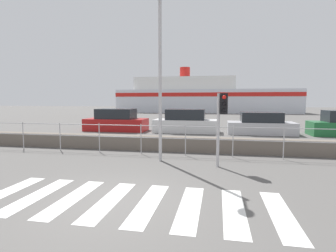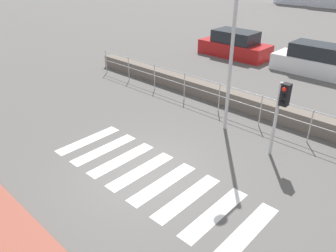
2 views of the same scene
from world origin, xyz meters
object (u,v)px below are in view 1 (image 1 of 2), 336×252
(streetlamp, at_px, (159,61))
(parked_car_silver, at_px, (261,125))
(parked_car_white, at_px, (186,122))
(ferry_boat, at_px, (201,98))
(parked_car_red, at_px, (116,121))
(traffic_light_far, at_px, (222,113))

(streetlamp, relative_size, parked_car_silver, 1.36)
(streetlamp, xyz_separation_m, parked_car_silver, (4.85, 8.89, -3.00))
(parked_car_silver, bearing_deg, parked_car_white, 180.00)
(ferry_boat, bearing_deg, streetlamp, -88.67)
(parked_car_white, bearing_deg, ferry_boat, 91.48)
(parked_car_silver, bearing_deg, parked_car_red, 180.00)
(ferry_boat, xyz_separation_m, parked_car_white, (0.76, -29.26, -1.96))
(ferry_boat, relative_size, parked_car_white, 7.13)
(traffic_light_far, xyz_separation_m, parked_car_white, (-2.32, 9.19, -1.13))
(ferry_boat, bearing_deg, parked_car_silver, -78.91)
(parked_car_red, relative_size, parked_car_silver, 1.04)
(traffic_light_far, distance_m, ferry_boat, 38.59)
(parked_car_silver, bearing_deg, streetlamp, -118.64)
(ferry_boat, distance_m, parked_car_red, 29.65)
(traffic_light_far, bearing_deg, parked_car_red, 128.87)
(ferry_boat, bearing_deg, parked_car_red, -98.42)
(parked_car_white, bearing_deg, traffic_light_far, -75.82)
(traffic_light_far, xyz_separation_m, parked_car_silver, (2.66, 9.19, -1.20))
(ferry_boat, distance_m, parked_car_silver, 29.89)
(parked_car_white, distance_m, parked_car_silver, 4.98)
(streetlamp, height_order, parked_car_white, streetlamp)
(streetlamp, xyz_separation_m, ferry_boat, (-0.88, 38.15, -0.96))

